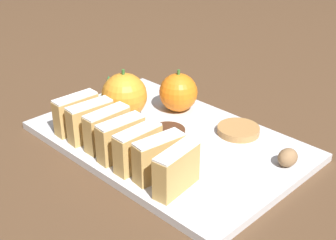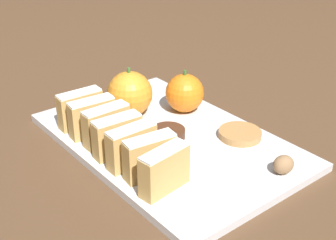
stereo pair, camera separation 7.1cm
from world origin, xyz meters
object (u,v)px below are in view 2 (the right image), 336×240
(orange_far, at_px, (131,93))
(chocolate_cookie, at_px, (169,132))
(orange_near, at_px, (185,93))
(walnut, at_px, (283,165))

(orange_far, distance_m, chocolate_cookie, 0.11)
(orange_near, bearing_deg, orange_far, 149.13)
(orange_near, xyz_separation_m, walnut, (-0.02, -0.23, -0.02))
(walnut, bearing_deg, orange_near, 85.04)
(walnut, relative_size, chocolate_cookie, 0.59)
(walnut, height_order, chocolate_cookie, walnut)
(walnut, xyz_separation_m, chocolate_cookie, (-0.06, 0.18, -0.01))
(orange_near, distance_m, walnut, 0.23)
(orange_far, relative_size, walnut, 2.67)
(orange_near, distance_m, orange_far, 0.09)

